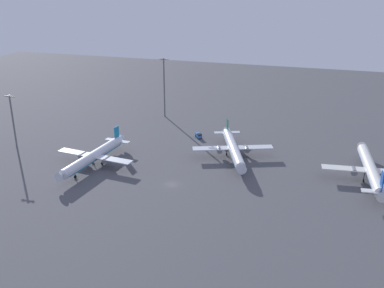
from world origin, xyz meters
The scene contains 7 objects.
ground_plane centered at (0.00, 0.00, 0.00)m, with size 416.00×416.00×0.00m, color #4C4C51.
airplane_mid_apron centered at (-33.53, 7.17, 3.98)m, with size 32.04×41.03×10.53m.
airplane_far_stand centered at (67.21, 22.25, 4.25)m, with size 34.15×43.82×11.23m.
airplane_taxiway_distant centered at (16.03, 29.57, 4.02)m, with size 31.56×40.09×10.62m.
cargo_loader centered at (-2.75, 46.97, 1.18)m, with size 3.94×4.53×2.25m.
apron_light_west centered at (-27.03, 71.86, 16.66)m, with size 4.80×0.90×29.55m.
apron_light_central centered at (-73.97, 15.76, 13.15)m, with size 4.80×0.90×22.71m.
Camera 1 is at (46.28, -138.53, 73.28)m, focal length 43.26 mm.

